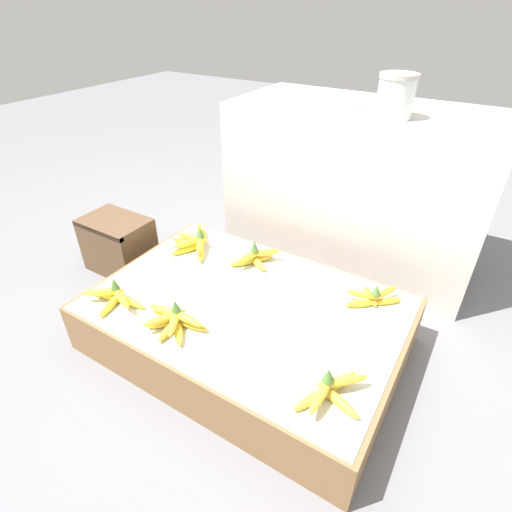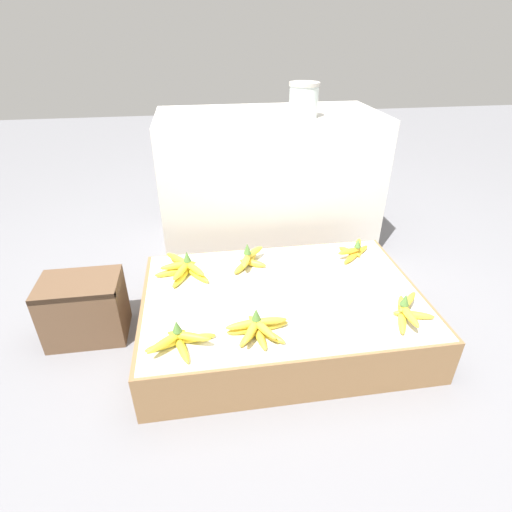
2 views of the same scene
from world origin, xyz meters
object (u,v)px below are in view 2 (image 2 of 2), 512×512
banana_bunch_front_left (179,340)px  banana_bunch_front_right (407,311)px  banana_bunch_back_left (183,268)px  wooden_crate (84,308)px  glass_jar (304,100)px  banana_bunch_back_right (354,250)px  banana_bunch_front_midleft (258,328)px  foam_tray_white (243,116)px  banana_bunch_back_midleft (249,259)px

banana_bunch_front_left → banana_bunch_front_right: banana_bunch_front_right is taller
banana_bunch_front_right → banana_bunch_back_left: 0.97m
wooden_crate → glass_jar: size_ratio=1.94×
banana_bunch_front_left → banana_bunch_back_right: bearing=31.8°
banana_bunch_front_midleft → banana_bunch_back_left: bearing=121.0°
wooden_crate → banana_bunch_front_left: (0.42, -0.38, 0.10)m
banana_bunch_front_right → foam_tray_white: foam_tray_white is taller
banana_bunch_back_midleft → glass_jar: glass_jar is taller
banana_bunch_back_midleft → glass_jar: (0.36, 0.50, 0.62)m
banana_bunch_back_left → foam_tray_white: 0.86m
banana_bunch_front_midleft → glass_jar: bearing=68.5°
banana_bunch_back_left → banana_bunch_back_midleft: size_ratio=1.45×
banana_bunch_front_midleft → banana_bunch_back_right: banana_bunch_front_midleft is taller
banana_bunch_front_right → foam_tray_white: 1.25m
banana_bunch_front_midleft → banana_bunch_back_left: 0.53m
wooden_crate → banana_bunch_back_midleft: size_ratio=1.76×
banana_bunch_back_left → glass_jar: size_ratio=1.60×
banana_bunch_front_midleft → banana_bunch_back_left: size_ratio=0.89×
banana_bunch_front_left → foam_tray_white: bearing=70.8°
banana_bunch_back_right → glass_jar: size_ratio=1.18×
wooden_crate → banana_bunch_back_left: size_ratio=1.21×
banana_bunch_front_midleft → glass_jar: glass_jar is taller
banana_bunch_front_right → foam_tray_white: (-0.51, 1.01, 0.55)m
wooden_crate → banana_bunch_back_left: bearing=12.5°
banana_bunch_back_midleft → banana_bunch_back_right: size_ratio=0.93×
wooden_crate → banana_bunch_front_left: size_ratio=1.30×
banana_bunch_front_midleft → banana_bunch_front_right: same height
banana_bunch_back_left → glass_jar: (0.66, 0.53, 0.62)m
glass_jar → banana_bunch_front_midleft: bearing=-111.5°
banana_bunch_front_left → banana_bunch_front_right: bearing=2.4°
banana_bunch_back_left → glass_jar: glass_jar is taller
banana_bunch_back_midleft → foam_tray_white: size_ratio=0.63×
banana_bunch_back_midleft → banana_bunch_back_left: bearing=-173.7°
banana_bunch_front_right → foam_tray_white: size_ratio=0.79×
banana_bunch_back_midleft → foam_tray_white: foam_tray_white is taller
banana_bunch_front_right → foam_tray_white: bearing=116.9°
banana_bunch_front_left → banana_bunch_front_midleft: size_ratio=1.05×
banana_bunch_front_left → banana_bunch_back_left: (0.01, 0.48, 0.00)m
banana_bunch_front_left → banana_bunch_front_midleft: banana_bunch_front_midleft is taller
banana_bunch_front_right → banana_bunch_back_right: (-0.03, 0.49, -0.00)m
banana_bunch_back_left → banana_bunch_back_midleft: bearing=6.3°
banana_bunch_back_left → foam_tray_white: foam_tray_white is taller
wooden_crate → banana_bunch_back_right: bearing=6.4°
banana_bunch_front_left → glass_jar: glass_jar is taller
glass_jar → banana_bunch_back_right: bearing=-70.9°
banana_bunch_front_left → foam_tray_white: 1.23m
banana_bunch_back_left → banana_bunch_back_midleft: 0.31m
banana_bunch_front_midleft → banana_bunch_back_midleft: size_ratio=1.29×
banana_bunch_front_right → banana_bunch_back_left: bearing=153.0°
banana_bunch_back_left → glass_jar: 1.05m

